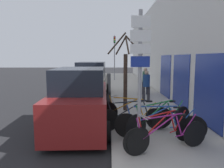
% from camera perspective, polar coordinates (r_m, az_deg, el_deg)
% --- Properties ---
extents(ground_plane, '(80.00, 80.00, 0.00)m').
position_cam_1_polar(ground_plane, '(13.24, -4.64, -3.72)').
color(ground_plane, black).
extents(sidewalk_curb, '(3.20, 32.00, 0.15)m').
position_cam_1_polar(sidewalk_curb, '(16.04, 5.41, -1.58)').
color(sidewalk_curb, '#ADA89E').
rests_on(sidewalk_curb, ground).
extents(building_facade, '(0.23, 32.00, 6.50)m').
position_cam_1_polar(building_facade, '(16.04, 11.89, 9.58)').
color(building_facade, silver).
rests_on(building_facade, ground).
extents(signpost, '(0.50, 0.11, 3.43)m').
position_cam_1_polar(signpost, '(5.37, 7.29, 3.22)').
color(signpost, '#939399').
rests_on(signpost, sidewalk_curb).
extents(bicycle_0, '(2.22, 0.80, 0.93)m').
position_cam_1_polar(bicycle_0, '(5.67, 14.18, -12.89)').
color(bicycle_0, black).
rests_on(bicycle_0, sidewalk_curb).
extents(bicycle_1, '(1.99, 1.26, 0.94)m').
position_cam_1_polar(bicycle_1, '(5.88, 13.27, -12.15)').
color(bicycle_1, black).
rests_on(bicycle_1, sidewalk_curb).
extents(bicycle_2, '(2.55, 0.53, 0.99)m').
position_cam_1_polar(bicycle_2, '(6.37, 12.31, -10.40)').
color(bicycle_2, black).
rests_on(bicycle_2, sidewalk_curb).
extents(bicycle_3, '(2.25, 1.38, 0.99)m').
position_cam_1_polar(bicycle_3, '(6.89, 12.61, -9.07)').
color(bicycle_3, black).
rests_on(bicycle_3, sidewalk_curb).
extents(bicycle_4, '(2.45, 0.53, 0.96)m').
position_cam_1_polar(bicycle_4, '(7.06, 6.11, -8.64)').
color(bicycle_4, black).
rests_on(bicycle_4, sidewalk_curb).
extents(bicycle_5, '(2.06, 1.44, 0.95)m').
position_cam_1_polar(bicycle_5, '(7.57, 4.98, -7.57)').
color(bicycle_5, black).
rests_on(bicycle_5, sidewalk_curb).
extents(parked_car_0, '(2.07, 4.78, 2.09)m').
position_cam_1_polar(parked_car_0, '(7.69, -8.17, -4.30)').
color(parked_car_0, maroon).
rests_on(parked_car_0, ground).
extents(parked_car_1, '(2.02, 4.72, 2.17)m').
position_cam_1_polar(parked_car_1, '(13.44, -5.31, 0.70)').
color(parked_car_1, gray).
rests_on(parked_car_1, ground).
extents(pedestrian_near, '(0.42, 0.36, 1.61)m').
position_cam_1_polar(pedestrian_near, '(11.53, 8.96, 0.07)').
color(pedestrian_near, '#333338').
rests_on(pedestrian_near, sidewalk_curb).
extents(pedestrian_far, '(0.42, 0.37, 1.66)m').
position_cam_1_polar(pedestrian_far, '(13.62, 8.72, 1.23)').
color(pedestrian_far, '#1E2338').
rests_on(pedestrian_far, sidewalk_curb).
extents(street_tree, '(1.62, 1.30, 3.37)m').
position_cam_1_polar(street_tree, '(9.49, 3.49, 2.60)').
color(street_tree, '#3D2D23').
rests_on(street_tree, sidewalk_curb).
extents(traffic_light, '(0.20, 0.30, 4.50)m').
position_cam_1_polar(traffic_light, '(22.14, 0.66, 8.49)').
color(traffic_light, '#939399').
rests_on(traffic_light, sidewalk_curb).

